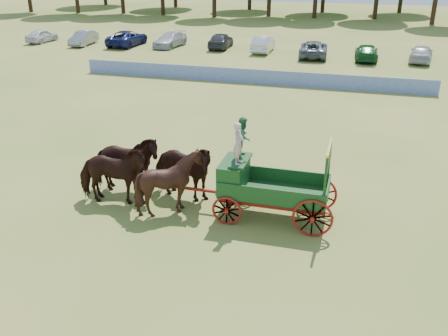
% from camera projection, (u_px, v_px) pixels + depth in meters
% --- Properties ---
extents(ground, '(160.00, 160.00, 0.00)m').
position_uv_depth(ground, '(175.00, 189.00, 20.44)').
color(ground, '#9C8A46').
rests_on(ground, ground).
extents(horse_lead_left, '(3.00, 1.71, 2.39)m').
position_uv_depth(horse_lead_left, '(112.00, 175.00, 18.82)').
color(horse_lead_left, black).
rests_on(horse_lead_left, ground).
extents(horse_lead_right, '(3.06, 1.93, 2.39)m').
position_uv_depth(horse_lead_right, '(125.00, 164.00, 19.79)').
color(horse_lead_right, black).
rests_on(horse_lead_right, ground).
extents(horse_wheel_left, '(2.37, 2.16, 2.40)m').
position_uv_depth(horse_wheel_left, '(172.00, 182.00, 18.23)').
color(horse_wheel_left, black).
rests_on(horse_wheel_left, ground).
extents(horse_wheel_right, '(3.02, 1.80, 2.39)m').
position_uv_depth(horse_wheel_right, '(182.00, 171.00, 19.21)').
color(horse_wheel_right, black).
rests_on(horse_wheel_right, ground).
extents(farm_dray, '(6.00, 2.00, 3.64)m').
position_uv_depth(farm_dray, '(255.00, 176.00, 17.85)').
color(farm_dray, '#A12010').
rests_on(farm_dray, ground).
extents(sponsor_banner, '(26.00, 0.08, 1.05)m').
position_uv_depth(sponsor_banner, '(249.00, 76.00, 36.35)').
color(sponsor_banner, navy).
rests_on(sponsor_banner, ground).
extents(parked_cars, '(44.38, 6.92, 1.53)m').
position_uv_depth(parked_cars, '(238.00, 44.00, 47.55)').
color(parked_cars, silver).
rests_on(parked_cars, ground).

